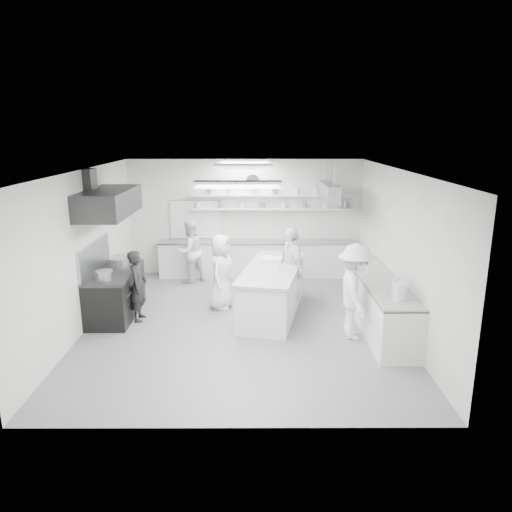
{
  "coord_description": "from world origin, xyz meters",
  "views": [
    {
      "loc": [
        0.25,
        -8.95,
        3.72
      ],
      "look_at": [
        0.28,
        0.6,
        1.22
      ],
      "focal_mm": 33.89,
      "sensor_mm": 36.0,
      "label": 1
    }
  ],
  "objects_px": {
    "stove": "(116,295)",
    "cook_stove": "(138,286)",
    "back_counter": "(257,259)",
    "prep_island": "(272,292)",
    "right_counter": "(379,304)",
    "cook_back": "(190,251)"
  },
  "relations": [
    {
      "from": "back_counter",
      "to": "right_counter",
      "type": "xyz_separation_m",
      "value": [
        2.35,
        -3.4,
        0.01
      ]
    },
    {
      "from": "prep_island",
      "to": "cook_stove",
      "type": "xyz_separation_m",
      "value": [
        -2.69,
        -0.34,
        0.24
      ]
    },
    {
      "from": "stove",
      "to": "prep_island",
      "type": "distance_m",
      "value": 3.21
    },
    {
      "from": "prep_island",
      "to": "back_counter",
      "type": "bearing_deg",
      "value": 108.58
    },
    {
      "from": "cook_stove",
      "to": "cook_back",
      "type": "distance_m",
      "value": 2.62
    },
    {
      "from": "back_counter",
      "to": "right_counter",
      "type": "bearing_deg",
      "value": -55.35
    },
    {
      "from": "back_counter",
      "to": "prep_island",
      "type": "height_order",
      "value": "prep_island"
    },
    {
      "from": "back_counter",
      "to": "cook_back",
      "type": "xyz_separation_m",
      "value": [
        -1.67,
        -0.49,
        0.33
      ]
    },
    {
      "from": "stove",
      "to": "cook_back",
      "type": "bearing_deg",
      "value": 61.85
    },
    {
      "from": "stove",
      "to": "prep_island",
      "type": "bearing_deg",
      "value": 2.09
    },
    {
      "from": "back_counter",
      "to": "cook_back",
      "type": "bearing_deg",
      "value": -163.47
    },
    {
      "from": "stove",
      "to": "right_counter",
      "type": "xyz_separation_m",
      "value": [
        5.25,
        -0.6,
        0.02
      ]
    },
    {
      "from": "stove",
      "to": "back_counter",
      "type": "xyz_separation_m",
      "value": [
        2.9,
        2.8,
        0.01
      ]
    },
    {
      "from": "back_counter",
      "to": "cook_stove",
      "type": "relative_size",
      "value": 3.49
    },
    {
      "from": "prep_island",
      "to": "cook_stove",
      "type": "relative_size",
      "value": 1.81
    },
    {
      "from": "stove",
      "to": "cook_stove",
      "type": "distance_m",
      "value": 0.63
    },
    {
      "from": "back_counter",
      "to": "cook_stove",
      "type": "height_order",
      "value": "cook_stove"
    },
    {
      "from": "stove",
      "to": "right_counter",
      "type": "distance_m",
      "value": 5.28
    },
    {
      "from": "right_counter",
      "to": "cook_back",
      "type": "xyz_separation_m",
      "value": [
        -4.02,
        2.91,
        0.32
      ]
    },
    {
      "from": "stove",
      "to": "right_counter",
      "type": "bearing_deg",
      "value": -6.52
    },
    {
      "from": "stove",
      "to": "cook_stove",
      "type": "bearing_deg",
      "value": -22.69
    },
    {
      "from": "stove",
      "to": "cook_back",
      "type": "xyz_separation_m",
      "value": [
        1.23,
        2.31,
        0.34
      ]
    }
  ]
}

